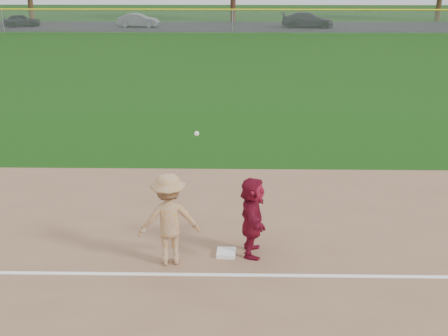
{
  "coord_description": "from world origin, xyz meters",
  "views": [
    {
      "loc": [
        0.22,
        -9.88,
        5.37
      ],
      "look_at": [
        0.0,
        1.5,
        1.3
      ],
      "focal_mm": 45.0,
      "sensor_mm": 36.0,
      "label": 1
    }
  ],
  "objects_px": {
    "first_base": "(226,253)",
    "base_runner": "(252,216)",
    "car_left": "(21,20)",
    "car_mid": "(138,20)",
    "car_right": "(307,20)"
  },
  "relations": [
    {
      "from": "base_runner",
      "to": "car_left",
      "type": "distance_m",
      "value": 49.86
    },
    {
      "from": "first_base",
      "to": "car_mid",
      "type": "relative_size",
      "value": 0.1
    },
    {
      "from": "first_base",
      "to": "base_runner",
      "type": "xyz_separation_m",
      "value": [
        0.5,
        0.07,
        0.76
      ]
    },
    {
      "from": "base_runner",
      "to": "car_left",
      "type": "bearing_deg",
      "value": 25.76
    },
    {
      "from": "car_mid",
      "to": "car_right",
      "type": "height_order",
      "value": "car_right"
    },
    {
      "from": "car_left",
      "to": "car_right",
      "type": "distance_m",
      "value": 27.42
    },
    {
      "from": "car_right",
      "to": "first_base",
      "type": "bearing_deg",
      "value": 174.82
    },
    {
      "from": "car_mid",
      "to": "car_left",
      "type": "bearing_deg",
      "value": 93.04
    },
    {
      "from": "first_base",
      "to": "car_mid",
      "type": "xyz_separation_m",
      "value": [
        -9.09,
        45.14,
        0.59
      ]
    },
    {
      "from": "car_left",
      "to": "base_runner",
      "type": "bearing_deg",
      "value": -174.1
    },
    {
      "from": "base_runner",
      "to": "car_mid",
      "type": "height_order",
      "value": "base_runner"
    },
    {
      "from": "base_runner",
      "to": "car_left",
      "type": "relative_size",
      "value": 0.46
    },
    {
      "from": "car_right",
      "to": "car_left",
      "type": "bearing_deg",
      "value": 93.0
    },
    {
      "from": "base_runner",
      "to": "car_mid",
      "type": "xyz_separation_m",
      "value": [
        -9.6,
        45.07,
        -0.18
      ]
    },
    {
      "from": "first_base",
      "to": "car_mid",
      "type": "distance_m",
      "value": 46.05
    }
  ]
}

